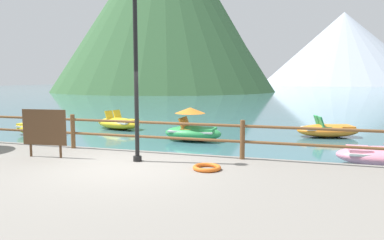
% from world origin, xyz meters
% --- Properties ---
extents(ground_plane, '(200.00, 200.00, 0.00)m').
position_xyz_m(ground_plane, '(0.00, 40.00, 0.00)').
color(ground_plane, '#3D6B75').
extents(promenade_dock, '(28.00, 8.00, 0.40)m').
position_xyz_m(promenade_dock, '(0.00, -2.20, 0.20)').
color(promenade_dock, gray).
rests_on(promenade_dock, ground).
extents(dock_railing, '(23.92, 0.12, 0.95)m').
position_xyz_m(dock_railing, '(-0.00, 1.55, 0.98)').
color(dock_railing, brown).
rests_on(dock_railing, promenade_dock).
extents(lamp_post, '(0.28, 0.28, 4.03)m').
position_xyz_m(lamp_post, '(0.05, 0.60, 2.83)').
color(lamp_post, black).
rests_on(lamp_post, promenade_dock).
extents(sign_board, '(1.18, 0.15, 1.19)m').
position_xyz_m(sign_board, '(-2.31, 0.32, 1.13)').
color(sign_board, silver).
rests_on(sign_board, promenade_dock).
extents(life_ring, '(0.61, 0.61, 0.09)m').
position_xyz_m(life_ring, '(1.83, 0.30, 0.45)').
color(life_ring, orange).
rests_on(life_ring, promenade_dock).
extents(pedal_boat_0, '(2.28, 1.20, 0.87)m').
position_xyz_m(pedal_boat_0, '(-6.77, 5.40, 0.29)').
color(pedal_boat_0, yellow).
rests_on(pedal_boat_0, ground).
extents(pedal_boat_2, '(2.20, 1.22, 1.26)m').
position_xyz_m(pedal_boat_2, '(-0.22, 5.95, 0.43)').
color(pedal_boat_2, green).
rests_on(pedal_boat_2, ground).
extents(pedal_boat_3, '(2.71, 1.88, 0.86)m').
position_xyz_m(pedal_boat_3, '(4.75, 8.43, 0.28)').
color(pedal_boat_3, orange).
rests_on(pedal_boat_3, ground).
extents(pedal_boat_4, '(2.76, 1.99, 0.86)m').
position_xyz_m(pedal_boat_4, '(-4.50, 8.05, 0.28)').
color(pedal_boat_4, yellow).
rests_on(pedal_boat_4, ground).
extents(cliff_headland, '(42.36, 42.36, 32.66)m').
position_xyz_m(cliff_headland, '(-20.99, 60.13, 15.33)').
color(cliff_headland, '#386038').
rests_on(cliff_headland, ground).
extents(distant_peak, '(60.54, 60.54, 27.20)m').
position_xyz_m(distant_peak, '(17.35, 141.94, 13.60)').
color(distant_peak, '#A8B2C1').
rests_on(distant_peak, ground).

